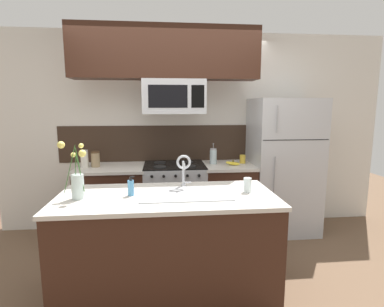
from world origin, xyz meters
TOP-DOWN VIEW (x-y plane):
  - ground_plane at (0.00, 0.00)m, footprint 10.00×10.00m
  - rear_partition at (0.30, 1.28)m, footprint 5.20×0.10m
  - splash_band at (0.00, 1.22)m, footprint 3.00×0.01m
  - back_counter_left at (-0.78, 0.90)m, footprint 0.84×0.65m
  - back_counter_right at (0.69, 0.90)m, footprint 0.65×0.65m
  - stove_range at (0.00, 0.90)m, footprint 0.76×0.64m
  - microwave at (0.00, 0.88)m, footprint 0.74×0.40m
  - upper_cabinet_band at (-0.09, 0.85)m, footprint 2.19×0.34m
  - refrigerator at (1.42, 0.92)m, footprint 0.84×0.74m
  - storage_jar_tall at (-1.09, 0.88)m, footprint 0.09×0.09m
  - storage_jar_medium at (-0.97, 0.91)m, footprint 0.11×0.11m
  - banana_bunch at (0.74, 0.84)m, footprint 0.19×0.12m
  - french_press at (0.50, 0.96)m, footprint 0.09×0.09m
  - coffee_tin at (0.89, 0.95)m, footprint 0.08×0.08m
  - island_counter at (-0.12, -0.35)m, footprint 1.83×0.83m
  - kitchen_sink at (0.04, -0.35)m, footprint 0.76×0.44m
  - sink_faucet at (0.04, -0.13)m, footprint 0.14×0.14m
  - dish_soap_bottle at (-0.42, -0.34)m, footprint 0.06×0.05m
  - drinking_glass at (0.58, -0.34)m, footprint 0.07×0.07m
  - flower_vase at (-0.83, -0.38)m, footprint 0.21×0.18m

SIDE VIEW (x-z plane):
  - ground_plane at x=0.00m, z-range 0.00..0.00m
  - island_counter at x=-0.12m, z-range 0.00..0.91m
  - back_counter_left at x=-0.78m, z-range 0.00..0.91m
  - back_counter_right at x=0.69m, z-range 0.00..0.91m
  - stove_range at x=0.00m, z-range 0.00..0.93m
  - kitchen_sink at x=0.04m, z-range 0.76..0.92m
  - refrigerator at x=1.42m, z-range 0.00..1.74m
  - banana_bunch at x=0.74m, z-range 0.89..0.97m
  - coffee_tin at x=0.89m, z-range 0.91..1.02m
  - drinking_glass at x=0.58m, z-range 0.91..1.04m
  - dish_soap_bottle at x=-0.42m, z-range 0.90..1.06m
  - storage_jar_medium at x=-0.97m, z-range 0.91..1.10m
  - french_press at x=0.50m, z-range 0.88..1.14m
  - storage_jar_tall at x=-1.09m, z-range 0.91..1.12m
  - flower_vase at x=-0.83m, z-range 0.81..1.29m
  - sink_faucet at x=0.04m, z-range 0.95..1.26m
  - splash_band at x=0.00m, z-range 0.91..1.39m
  - rear_partition at x=0.30m, z-range 0.00..2.60m
  - microwave at x=0.00m, z-range 1.56..1.96m
  - upper_cabinet_band at x=-0.09m, z-range 1.96..2.56m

